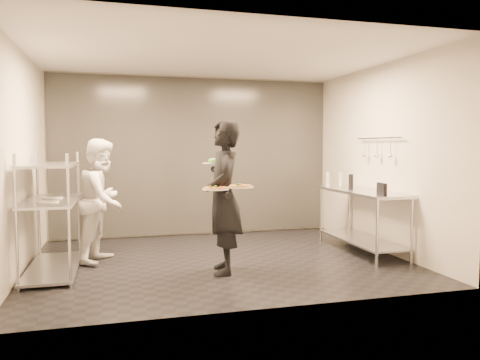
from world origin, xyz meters
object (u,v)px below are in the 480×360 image
object	(u,v)px
bottle_dark	(351,182)
pizza_plate_near	(216,188)
pass_rack	(52,211)
salad_plate	(213,162)
waiter	(224,197)
pos_monitor	(382,189)
prep_counter	(362,210)
pizza_plate_far	(241,186)
bottle_green	(328,179)
bottle_clear	(341,179)
chef	(102,200)

from	to	relation	value
bottle_dark	pizza_plate_near	bearing A→B (deg)	-156.84
pass_rack	salad_plate	xyz separation A→B (m)	(2.00, -0.29, 0.61)
waiter	pizza_plate_near	size ratio (longest dim) A/B	5.85
waiter	pos_monitor	world-z (taller)	waiter
pos_monitor	prep_counter	bearing A→B (deg)	89.79
waiter	pizza_plate_far	size ratio (longest dim) A/B	6.00
waiter	bottle_green	world-z (taller)	waiter
pizza_plate_far	bottle_clear	bearing A→B (deg)	36.77
waiter	pos_monitor	bearing A→B (deg)	95.35
pass_rack	pos_monitor	bearing A→B (deg)	-9.67
waiter	pos_monitor	distance (m)	2.15
pass_rack	bottle_dark	xyz separation A→B (m)	(4.24, 0.19, 0.27)
prep_counter	chef	xyz separation A→B (m)	(-3.73, 0.42, 0.21)
chef	pos_monitor	size ratio (longest dim) A/B	7.06
salad_plate	bottle_green	distance (m)	2.44
pizza_plate_far	pos_monitor	xyz separation A→B (m)	(1.98, 0.09, -0.09)
waiter	prep_counter	bearing A→B (deg)	113.37
pizza_plate_near	bottle_green	bearing A→B (deg)	35.75
prep_counter	pizza_plate_far	world-z (taller)	pizza_plate_far
bottle_green	pizza_plate_far	bearing A→B (deg)	-140.08
prep_counter	chef	size ratio (longest dim) A/B	1.07
chef	bottle_dark	size ratio (longest dim) A/B	7.16
bottle_clear	salad_plate	bearing A→B (deg)	-155.35
prep_counter	pos_monitor	world-z (taller)	pos_monitor
salad_plate	bottle_clear	xyz separation A→B (m)	(2.38, 1.09, -0.34)
pizza_plate_far	bottle_clear	world-z (taller)	bottle_clear
prep_counter	salad_plate	size ratio (longest dim) A/B	6.60
pass_rack	prep_counter	size ratio (longest dim) A/B	0.89
pizza_plate_near	pos_monitor	distance (m)	2.29
bottle_green	prep_counter	bearing A→B (deg)	-77.86
salad_plate	pass_rack	bearing A→B (deg)	171.73
bottle_dark	chef	bearing A→B (deg)	176.37
chef	pos_monitor	world-z (taller)	chef
pass_rack	pos_monitor	world-z (taller)	pass_rack
waiter	pass_rack	bearing A→B (deg)	-98.26
prep_counter	bottle_dark	size ratio (longest dim) A/B	7.67
pizza_plate_far	salad_plate	xyz separation A→B (m)	(-0.23, 0.52, 0.28)
salad_plate	pos_monitor	xyz separation A→B (m)	(2.21, -0.43, -0.37)
pass_rack	prep_counter	xyz separation A→B (m)	(4.33, 0.00, -0.14)
pass_rack	prep_counter	distance (m)	4.33
pizza_plate_far	bottle_dark	bearing A→B (deg)	26.34
prep_counter	salad_plate	bearing A→B (deg)	-172.80
waiter	bottle_dark	world-z (taller)	waiter
pizza_plate_far	bottle_dark	distance (m)	2.24
pass_rack	pizza_plate_far	xyz separation A→B (m)	(2.23, -0.81, 0.33)
pizza_plate_far	salad_plate	size ratio (longest dim) A/B	1.16
prep_counter	bottle_dark	xyz separation A→B (m)	(-0.09, 0.18, 0.41)
salad_plate	pos_monitor	size ratio (longest dim) A/B	1.15
bottle_clear	waiter	bearing A→B (deg)	-148.64
waiter	bottle_green	xyz separation A→B (m)	(2.09, 1.41, 0.09)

